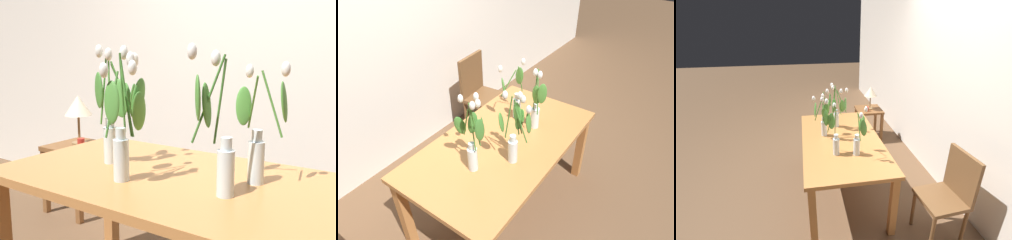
{
  "view_description": "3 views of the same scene",
  "coord_description": "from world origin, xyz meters",
  "views": [
    {
      "loc": [
        0.93,
        -1.41,
        1.28
      ],
      "look_at": [
        -0.04,
        0.02,
        0.98
      ],
      "focal_mm": 41.74,
      "sensor_mm": 36.0,
      "label": 1
    },
    {
      "loc": [
        -1.48,
        -1.06,
        2.23
      ],
      "look_at": [
        -0.03,
        -0.05,
        0.99
      ],
      "focal_mm": 31.93,
      "sensor_mm": 36.0,
      "label": 2
    },
    {
      "loc": [
        2.41,
        -0.39,
        2.06
      ],
      "look_at": [
        -0.06,
        0.04,
        0.96
      ],
      "focal_mm": 25.32,
      "sensor_mm": 36.0,
      "label": 3
    }
  ],
  "objects": [
    {
      "name": "ground_plane",
      "position": [
        0.0,
        0.0,
        0.0
      ],
      "size": [
        18.0,
        18.0,
        0.0
      ],
      "primitive_type": "plane",
      "color": "brown"
    },
    {
      "name": "room_wall_rear",
      "position": [
        0.0,
        1.34,
        1.35
      ],
      "size": [
        9.0,
        0.1,
        2.7
      ],
      "primitive_type": "cube",
      "color": "silver",
      "rests_on": "ground"
    },
    {
      "name": "dining_table",
      "position": [
        0.0,
        0.0,
        0.65
      ],
      "size": [
        1.6,
        0.9,
        0.74
      ],
      "color": "#B7753D",
      "rests_on": "ground"
    },
    {
      "name": "tulip_vase_0",
      "position": [
        -0.12,
        -0.19,
        0.98
      ],
      "size": [
        0.23,
        0.21,
        0.57
      ],
      "color": "silver",
      "rests_on": "dining_table"
    },
    {
      "name": "tulip_vase_1",
      "position": [
        0.35,
        0.12,
        0.92
      ],
      "size": [
        0.25,
        0.16,
        0.51
      ],
      "color": "silver",
      "rests_on": "dining_table"
    },
    {
      "name": "tulip_vase_2",
      "position": [
        0.29,
        -0.12,
        0.94
      ],
      "size": [
        0.16,
        0.16,
        0.58
      ],
      "color": "silver",
      "rests_on": "dining_table"
    },
    {
      "name": "tulip_vase_3",
      "position": [
        -0.34,
        0.0,
        0.98
      ],
      "size": [
        0.18,
        0.24,
        0.58
      ],
      "color": "silver",
      "rests_on": "dining_table"
    },
    {
      "name": "dining_chair",
      "position": [
        0.81,
        0.91,
        0.52
      ],
      "size": [
        0.43,
        0.43,
        0.93
      ],
      "color": "brown",
      "rests_on": "ground"
    },
    {
      "name": "side_table",
      "position": [
        -1.39,
        0.73,
        0.43
      ],
      "size": [
        0.44,
        0.44,
        0.55
      ],
      "color": "brown",
      "rests_on": "ground"
    },
    {
      "name": "table_lamp",
      "position": [
        -1.4,
        0.75,
        0.86
      ],
      "size": [
        0.22,
        0.22,
        0.4
      ],
      "color": "olive",
      "rests_on": "side_table"
    },
    {
      "name": "pillar_candle",
      "position": [
        -1.3,
        0.67,
        0.59
      ],
      "size": [
        0.06,
        0.06,
        0.07
      ],
      "primitive_type": "cylinder",
      "color": "#B72D23",
      "rests_on": "side_table"
    }
  ]
}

